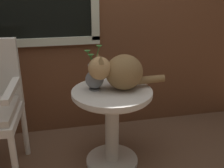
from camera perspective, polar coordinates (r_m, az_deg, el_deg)
wicker_side_table at (r=2.04m, az=0.00°, el=-6.22°), size 0.61×0.61×0.64m
cat at (r=1.93m, az=1.81°, el=2.71°), size 0.59×0.28×0.28m
pewter_vase_with_ivy at (r=1.95m, az=-3.82°, el=1.53°), size 0.14×0.14×0.33m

